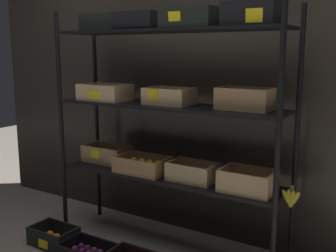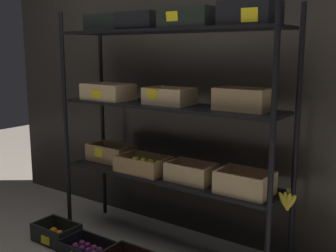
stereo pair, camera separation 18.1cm
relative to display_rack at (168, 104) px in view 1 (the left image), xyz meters
name	(u,v)px [view 1 (the left image)]	position (x,y,z in m)	size (l,w,h in m)	color
ground_plane	(168,247)	(0.00, 0.00, -1.03)	(10.00, 10.00, 0.00)	gray
storefront_wall	(196,54)	(0.00, 0.40, 0.33)	(4.02, 0.12, 2.72)	#2D2823
display_rack	(168,104)	(0.00, 0.00, 0.00)	(1.74, 0.42, 1.66)	black
crate_ground_tangerine	(54,238)	(-0.73, -0.40, -0.98)	(0.33, 0.22, 0.13)	black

